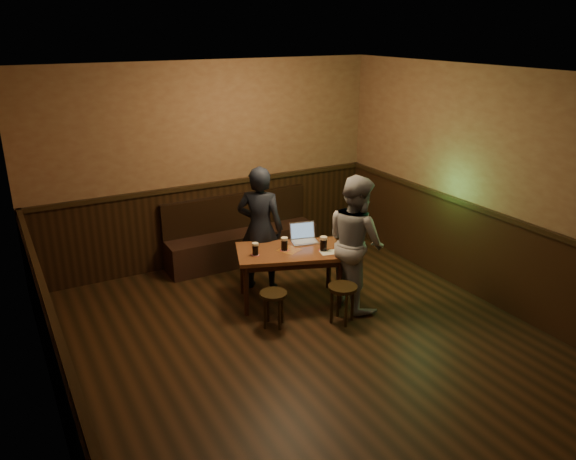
# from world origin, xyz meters

# --- Properties ---
(room) EXTENTS (5.04, 6.04, 2.84)m
(room) POSITION_xyz_m (0.00, 0.22, 1.20)
(room) COLOR black
(room) RESTS_ON ground
(bench) EXTENTS (2.20, 0.50, 0.95)m
(bench) POSITION_xyz_m (0.33, 2.75, 0.31)
(bench) COLOR black
(bench) RESTS_ON ground
(pub_table) EXTENTS (1.43, 1.11, 0.68)m
(pub_table) POSITION_xyz_m (0.33, 1.29, 0.59)
(pub_table) COLOR #5F2E1B
(pub_table) RESTS_ON ground
(stool_left) EXTENTS (0.34, 0.34, 0.42)m
(stool_left) POSITION_xyz_m (-0.13, 0.84, 0.33)
(stool_left) COLOR black
(stool_left) RESTS_ON ground
(stool_right) EXTENTS (0.40, 0.40, 0.45)m
(stool_right) POSITION_xyz_m (0.60, 0.54, 0.36)
(stool_right) COLOR black
(stool_right) RESTS_ON ground
(pint_left) EXTENTS (0.10, 0.10, 0.15)m
(pint_left) POSITION_xyz_m (-0.10, 1.35, 0.75)
(pint_left) COLOR #A71432
(pint_left) RESTS_ON pub_table
(pint_mid) EXTENTS (0.11, 0.11, 0.17)m
(pint_mid) POSITION_xyz_m (0.27, 1.32, 0.76)
(pint_mid) COLOR #A71432
(pint_mid) RESTS_ON pub_table
(pint_right) EXTENTS (0.12, 0.12, 0.18)m
(pint_right) POSITION_xyz_m (0.68, 1.09, 0.76)
(pint_right) COLOR #A71432
(pint_right) RESTS_ON pub_table
(laptop) EXTENTS (0.37, 0.33, 0.23)m
(laptop) POSITION_xyz_m (0.63, 1.47, 0.73)
(laptop) COLOR silver
(laptop) RESTS_ON pub_table
(menu) EXTENTS (0.25, 0.19, 0.00)m
(menu) POSITION_xyz_m (0.71, 1.00, 0.68)
(menu) COLOR silver
(menu) RESTS_ON pub_table
(person_suit) EXTENTS (0.70, 0.67, 1.62)m
(person_suit) POSITION_xyz_m (0.19, 1.81, 0.81)
(person_suit) COLOR black
(person_suit) RESTS_ON ground
(person_grey) EXTENTS (0.62, 0.79, 1.62)m
(person_grey) POSITION_xyz_m (0.98, 0.84, 0.81)
(person_grey) COLOR gray
(person_grey) RESTS_ON ground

